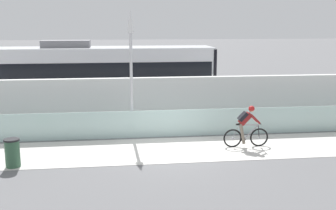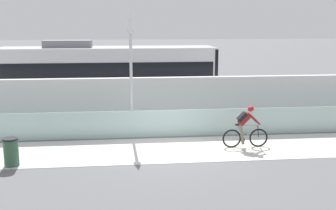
# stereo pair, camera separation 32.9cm
# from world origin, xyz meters

# --- Properties ---
(ground_plane) EXTENTS (200.00, 200.00, 0.00)m
(ground_plane) POSITION_xyz_m (0.00, 0.00, 0.00)
(ground_plane) COLOR slate
(bike_path_deck) EXTENTS (32.00, 3.20, 0.01)m
(bike_path_deck) POSITION_xyz_m (0.00, 0.00, 0.01)
(bike_path_deck) COLOR silver
(bike_path_deck) RESTS_ON ground
(glass_parapet) EXTENTS (32.00, 0.05, 1.13)m
(glass_parapet) POSITION_xyz_m (0.00, 1.85, 0.57)
(glass_parapet) COLOR silver
(glass_parapet) RESTS_ON ground
(concrete_barrier_wall) EXTENTS (32.00, 0.36, 2.27)m
(concrete_barrier_wall) POSITION_xyz_m (0.00, 3.65, 1.14)
(concrete_barrier_wall) COLOR silver
(concrete_barrier_wall) RESTS_ON ground
(tram_rail_near) EXTENTS (32.00, 0.08, 0.01)m
(tram_rail_near) POSITION_xyz_m (0.00, 6.13, 0.00)
(tram_rail_near) COLOR #595654
(tram_rail_near) RESTS_ON ground
(tram_rail_far) EXTENTS (32.00, 0.08, 0.01)m
(tram_rail_far) POSITION_xyz_m (0.00, 7.57, 0.00)
(tram_rail_far) COLOR #595654
(tram_rail_far) RESTS_ON ground
(tram) EXTENTS (11.06, 2.54, 3.81)m
(tram) POSITION_xyz_m (-2.58, 6.85, 1.89)
(tram) COLOR silver
(tram) RESTS_ON ground
(cyclist_on_bike) EXTENTS (1.77, 0.58, 1.61)m
(cyclist_on_bike) POSITION_xyz_m (2.79, -0.00, 0.80)
(cyclist_on_bike) COLOR black
(cyclist_on_bike) RESTS_ON ground
(lamp_post_antenna) EXTENTS (0.28, 0.28, 5.20)m
(lamp_post_antenna) POSITION_xyz_m (-1.47, 2.15, 3.29)
(lamp_post_antenna) COLOR gray
(lamp_post_antenna) RESTS_ON ground
(trash_bin) EXTENTS (0.51, 0.51, 0.96)m
(trash_bin) POSITION_xyz_m (-5.55, -1.25, 0.48)
(trash_bin) COLOR #33593F
(trash_bin) RESTS_ON ground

